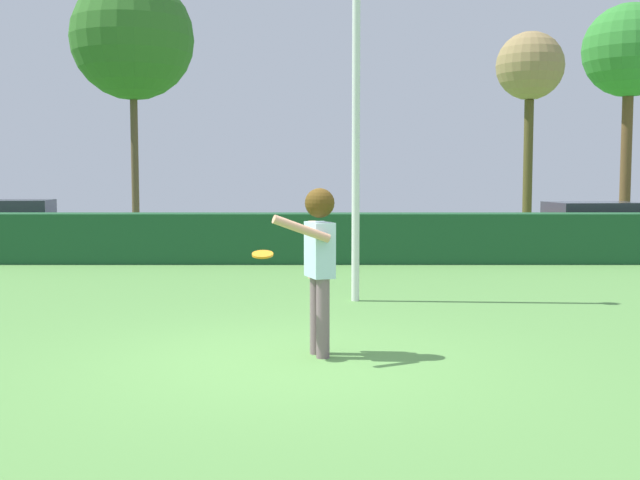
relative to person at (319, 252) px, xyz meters
name	(u,v)px	position (x,y,z in m)	size (l,w,h in m)	color
ground_plane	(291,362)	(-0.29, -0.27, -1.11)	(60.00, 60.00, 0.00)	#5B9347
person	(319,252)	(0.00, 0.00, 0.00)	(0.65, 0.73, 1.78)	slate
frisbee	(263,254)	(-0.58, -0.13, -0.02)	(0.22, 0.22, 0.07)	orange
lamppost	(356,96)	(0.55, 3.65, 1.98)	(0.24, 0.24, 5.55)	silver
hedge_row	(307,238)	(-0.29, 8.95, -0.57)	(24.70, 0.90, 1.09)	#1D4F2B
parked_car_blue	(10,220)	(-8.51, 13.26, -0.42)	(4.39, 2.25, 1.25)	#263FA5
parked_car_red	(595,224)	(6.91, 11.42, -0.42)	(4.37, 2.19, 1.25)	#B21E1E
bare_elm_tree	(530,70)	(6.68, 16.94, 4.16)	(2.15, 2.15, 6.46)	#4F4521
maple_tree	(133,39)	(-6.19, 18.07, 5.32)	(4.06, 4.06, 8.48)	brown
willow_tree	(630,53)	(10.45, 18.56, 4.95)	(3.12, 3.12, 7.70)	brown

